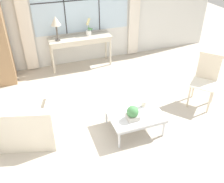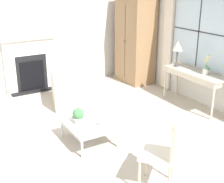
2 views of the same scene
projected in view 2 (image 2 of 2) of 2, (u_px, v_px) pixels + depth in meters
The scene contains 13 objects.
ground_plane at pixel (82, 140), 5.35m from camera, with size 14.00×14.00×0.00m, color #BCB2A3.
wall_back_windowed at pixel (214, 42), 6.32m from camera, with size 7.20×0.14×2.80m.
wall_left at pixel (49, 31), 7.61m from camera, with size 0.06×7.20×2.80m, color silver.
fireplace at pixel (30, 60), 7.46m from camera, with size 0.34×1.29×2.30m.
armoire at pixel (135, 38), 8.04m from camera, with size 1.08×0.69×2.28m.
console_table at pixel (194, 76), 6.55m from camera, with size 1.50×0.44×0.77m.
table_lamp at pixel (178, 47), 6.78m from camera, with size 0.22×0.22×0.57m.
potted_orchid at pixel (206, 67), 6.30m from camera, with size 0.16×0.12×0.42m.
armchair_upholstered at pixel (74, 93), 6.83m from camera, with size 1.22×1.19×0.73m.
side_chair_wooden at pixel (166, 149), 3.95m from camera, with size 0.62×0.62×1.03m.
coffee_table at pixel (89, 124), 5.19m from camera, with size 0.89×0.74×0.36m.
potted_plant_small at pixel (78, 115), 5.15m from camera, with size 0.19×0.19×0.25m.
pillar_candle at pixel (101, 123), 5.03m from camera, with size 0.11×0.11×0.12m.
Camera 2 is at (4.34, -1.97, 2.62)m, focal length 50.00 mm.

